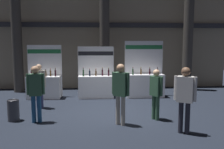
% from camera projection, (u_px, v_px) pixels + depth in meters
% --- Properties ---
extents(ground_plane, '(27.27, 27.27, 0.00)m').
position_uv_depth(ground_plane, '(109.00, 112.00, 8.17)').
color(ground_plane, black).
extents(hall_colonnade, '(13.64, 1.35, 6.18)m').
position_uv_depth(hall_colonnade, '(104.00, 33.00, 12.52)').
color(hall_colonnade, gray).
rests_on(hall_colonnade, ground_plane).
extents(exhibitor_booth_0, '(1.50, 0.66, 2.34)m').
position_uv_depth(exhibitor_booth_0, '(44.00, 85.00, 10.24)').
color(exhibitor_booth_0, white).
rests_on(exhibitor_booth_0, ground_plane).
extents(exhibitor_booth_1, '(1.62, 0.66, 2.27)m').
position_uv_depth(exhibitor_booth_1, '(96.00, 84.00, 10.38)').
color(exhibitor_booth_1, white).
rests_on(exhibitor_booth_1, ground_plane).
extents(exhibitor_booth_2, '(1.75, 0.66, 2.52)m').
position_uv_depth(exhibitor_booth_2, '(145.00, 83.00, 10.52)').
color(exhibitor_booth_2, white).
rests_on(exhibitor_booth_2, ground_plane).
extents(trash_bin, '(0.35, 0.35, 0.66)m').
position_uv_depth(trash_bin, '(13.00, 110.00, 7.13)').
color(trash_bin, '#38383D').
rests_on(trash_bin, ground_plane).
extents(visitor_0, '(0.52, 0.27, 1.71)m').
position_uv_depth(visitor_0, '(36.00, 89.00, 6.89)').
color(visitor_0, navy).
rests_on(visitor_0, ground_plane).
extents(visitor_1, '(0.50, 0.42, 1.63)m').
position_uv_depth(visitor_1, '(39.00, 82.00, 8.53)').
color(visitor_1, navy).
rests_on(visitor_1, ground_plane).
extents(visitor_2, '(0.38, 0.42, 1.58)m').
position_uv_depth(visitor_2, '(156.00, 91.00, 7.17)').
color(visitor_2, '#33563D').
rests_on(visitor_2, ground_plane).
extents(visitor_3, '(0.50, 0.42, 1.75)m').
position_uv_depth(visitor_3, '(185.00, 94.00, 6.00)').
color(visitor_3, '#23232D').
rests_on(visitor_3, ground_plane).
extents(visitor_4, '(0.47, 0.41, 1.78)m').
position_uv_depth(visitor_4, '(121.00, 89.00, 6.67)').
color(visitor_4, '#ADA393').
rests_on(visitor_4, ground_plane).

